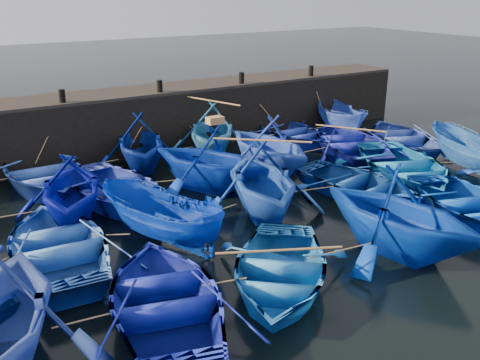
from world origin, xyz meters
TOP-DOWN VIEW (x-y plane):
  - ground at (0.00, 0.00)m, footprint 120.00×120.00m
  - quay_wall at (0.00, 10.50)m, footprint 26.00×2.50m
  - quay_top at (0.00, 10.50)m, footprint 26.00×2.50m
  - bollard_1 at (-4.00, 9.60)m, footprint 0.24×0.24m
  - bollard_2 at (0.00, 9.60)m, footprint 0.24×0.24m
  - bollard_3 at (4.00, 9.60)m, footprint 0.24×0.24m
  - bollard_4 at (8.00, 9.60)m, footprint 0.24×0.24m
  - boat_1 at (-5.38, 7.88)m, footprint 4.06×5.63m
  - boat_2 at (-1.66, 7.92)m, footprint 4.70×5.11m
  - boat_3 at (1.57, 7.98)m, footprint 5.61×5.80m
  - boat_4 at (5.65, 7.79)m, footprint 3.55×4.91m
  - boat_5 at (8.40, 7.61)m, footprint 2.76×4.42m
  - boat_7 at (-5.21, 4.39)m, footprint 4.78×5.15m
  - boat_8 at (-3.68, 5.02)m, footprint 4.48×5.72m
  - boat_9 at (-0.46, 4.58)m, footprint 5.53×5.78m
  - boat_10 at (2.32, 4.93)m, footprint 4.10×4.69m
  - boat_11 at (6.55, 5.04)m, footprint 5.71×6.62m
  - boat_12 at (9.34, 4.72)m, footprint 5.09×5.84m
  - boat_14 at (-6.28, 1.93)m, footprint 4.04×5.42m
  - boat_15 at (-3.61, 1.49)m, footprint 3.17×4.38m
  - boat_16 at (-0.10, 1.78)m, footprint 5.18×5.58m
  - boat_17 at (3.61, 1.36)m, footprint 4.30×5.34m
  - boat_18 at (6.00, 1.54)m, footprint 5.97×6.81m
  - boat_19 at (9.02, 1.02)m, footprint 2.20×4.33m
  - boat_21 at (-4.94, -1.84)m, footprint 4.82×5.84m
  - boat_22 at (-2.16, -2.07)m, footprint 5.62×5.80m
  - boat_23 at (1.56, -2.28)m, footprint 4.82×5.34m
  - boat_24 at (5.12, -1.93)m, footprint 4.99×5.93m
  - wooden_crate at (-0.16, 4.58)m, footprint 0.56×0.38m
  - mooring_ropes at (-0.17, 5.15)m, footprint 17.90×11.82m
  - loose_oars at (1.47, 3.18)m, footprint 10.97×12.14m

SIDE VIEW (x-z plane):
  - ground at x=0.00m, z-range 0.00..0.00m
  - boat_22 at x=-2.16m, z-range 0.00..0.98m
  - boat_17 at x=3.61m, z-range 0.00..0.98m
  - boat_4 at x=5.65m, z-range 0.00..1.01m
  - boat_12 at x=9.34m, z-range 0.00..1.01m
  - boat_24 at x=5.12m, z-range 0.00..1.05m
  - boat_21 at x=-4.94m, z-range 0.00..1.05m
  - boat_14 at x=-6.28m, z-range 0.00..1.08m
  - boat_8 at x=-3.68m, z-range 0.00..1.08m
  - boat_11 at x=6.55m, z-range 0.00..1.16m
  - boat_1 at x=-5.38m, z-range 0.00..1.16m
  - boat_18 at x=6.00m, z-range 0.00..1.18m
  - boat_15 at x=-3.61m, z-range 0.00..1.59m
  - boat_5 at x=8.40m, z-range 0.00..1.60m
  - boat_19 at x=9.02m, z-range 0.00..1.60m
  - mooring_ropes at x=-0.17m, z-range -0.17..1.93m
  - boat_7 at x=-5.21m, z-range 0.00..2.22m
  - boat_2 at x=-1.66m, z-range 0.00..2.25m
  - boat_3 at x=1.57m, z-range 0.00..2.34m
  - boat_9 at x=-0.46m, z-range 0.00..2.36m
  - boat_10 at x=2.32m, z-range 0.00..2.36m
  - boat_16 at x=-0.10m, z-range 0.00..2.41m
  - boat_23 at x=1.56m, z-range 0.00..2.47m
  - quay_wall at x=0.00m, z-range 0.00..2.50m
  - loose_oars at x=1.47m, z-range 1.01..2.49m
  - wooden_crate at x=-0.16m, z-range 2.36..2.60m
  - quay_top at x=0.00m, z-range 2.50..2.62m
  - bollard_1 at x=-4.00m, z-range 2.62..3.12m
  - bollard_2 at x=0.00m, z-range 2.62..3.12m
  - bollard_3 at x=4.00m, z-range 2.62..3.12m
  - bollard_4 at x=8.00m, z-range 2.62..3.12m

